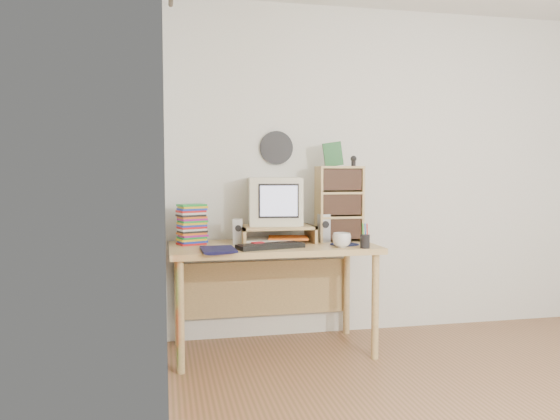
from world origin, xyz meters
name	(u,v)px	position (x,y,z in m)	size (l,w,h in m)	color
back_wall	(391,172)	(0.00, 1.75, 1.25)	(3.50, 3.50, 0.00)	white
left_wall	(166,172)	(-1.75, 0.00, 1.25)	(3.50, 3.50, 0.00)	white
curtain	(174,192)	(-1.71, 0.48, 1.15)	(2.20, 2.20, 0.00)	#C73E1C
wall_disc	(276,148)	(-0.93, 1.73, 1.43)	(0.25, 0.25, 0.02)	black
desk	(271,262)	(-1.03, 1.44, 0.62)	(1.40, 0.70, 0.75)	#DCB576
monitor_riser	(277,229)	(-0.98, 1.48, 0.84)	(0.52, 0.30, 0.12)	tan
crt_monitor	(275,201)	(-0.98, 1.53, 1.04)	(0.36, 0.36, 0.34)	silver
speaker_left	(238,232)	(-1.26, 1.45, 0.84)	(0.07, 0.07, 0.18)	#A9AAAE
speaker_right	(324,228)	(-0.65, 1.44, 0.85)	(0.08, 0.08, 0.20)	#A9AAAE
keyboard	(270,246)	(-1.08, 1.21, 0.76)	(0.44, 0.15, 0.03)	black
dvd_stack	(192,226)	(-1.57, 1.50, 0.88)	(0.18, 0.13, 0.25)	brown
cd_rack	(339,204)	(-0.52, 1.48, 1.02)	(0.32, 0.17, 0.54)	tan
mug	(342,240)	(-0.61, 1.15, 0.80)	(0.12, 0.12, 0.10)	silver
diary	(201,248)	(-1.53, 1.11, 0.78)	(0.26, 0.19, 0.05)	#0F0F38
mousepad	(345,244)	(-0.54, 1.28, 0.75)	(0.20, 0.20, 0.00)	#0F1633
pen_cup	(365,239)	(-0.47, 1.08, 0.81)	(0.06, 0.06, 0.13)	black
papers	(276,240)	(-0.98, 1.47, 0.77)	(0.32, 0.23, 0.04)	silver
red_box	(258,245)	(-1.16, 1.24, 0.77)	(0.08, 0.05, 0.04)	red
game_box	(333,154)	(-0.56, 1.49, 1.38)	(0.13, 0.03, 0.17)	#164E1E
webcam	(354,161)	(-0.43, 1.44, 1.33)	(0.04, 0.04, 0.08)	black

